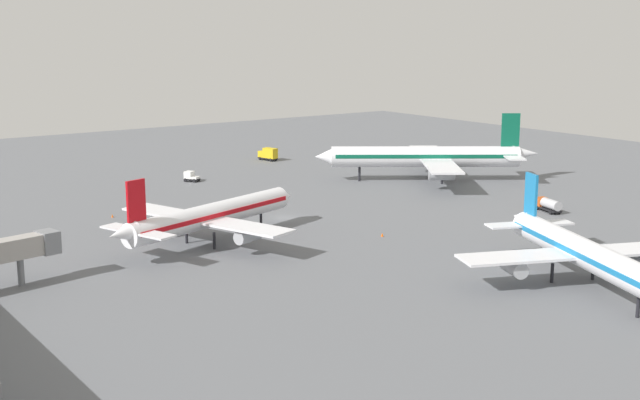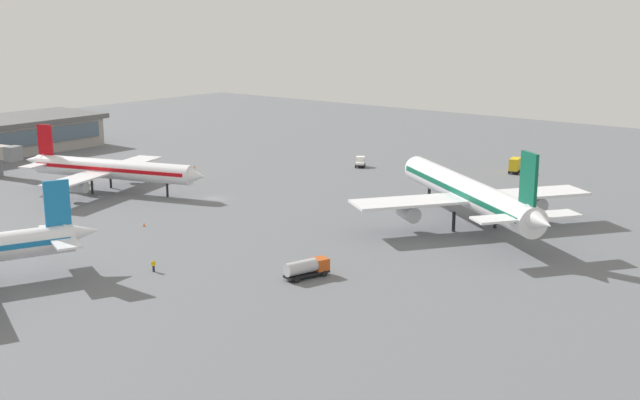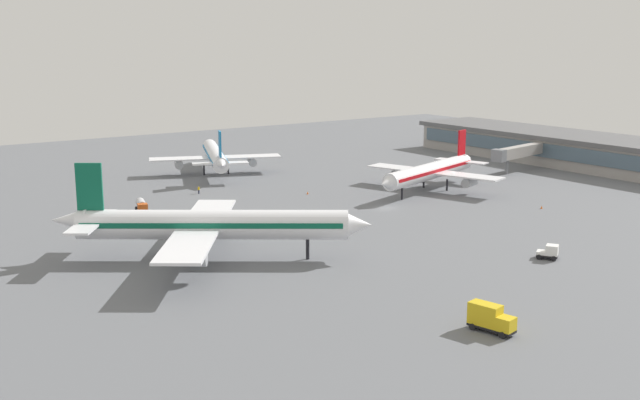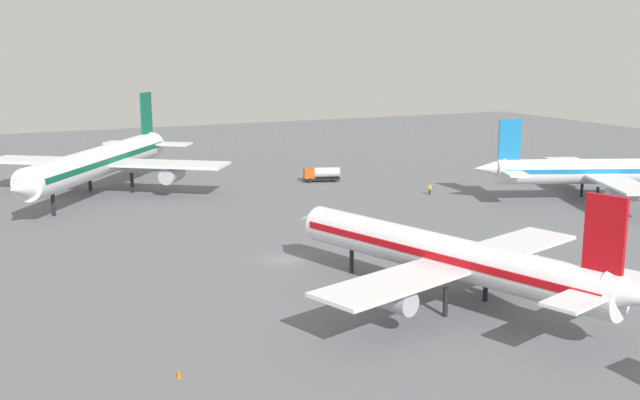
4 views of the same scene
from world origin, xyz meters
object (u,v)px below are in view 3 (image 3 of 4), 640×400
at_px(ground_crew_worker, 199,190).
at_px(safety_cone_mid_apron, 542,207).
at_px(catering_truck, 490,318).
at_px(airplane_distant, 209,225).
at_px(baggage_tug, 549,252).
at_px(airplane_at_gate, 431,171).
at_px(airplane_taxiing, 215,155).
at_px(fuel_truck, 142,206).
at_px(safety_cone_near_gate, 308,193).

relative_size(ground_crew_worker, safety_cone_mid_apron, 2.78).
xyz_separation_m(catering_truck, ground_crew_worker, (94.12, -8.45, -0.85)).
height_order(airplane_distant, safety_cone_mid_apron, airplane_distant).
relative_size(baggage_tug, ground_crew_worker, 2.24).
bearing_deg(catering_truck, airplane_at_gate, 129.00).
bearing_deg(airplane_taxiing, baggage_tug, -153.77).
xyz_separation_m(airplane_at_gate, catering_truck, (-66.91, 53.20, -2.84)).
height_order(airplane_taxiing, catering_truck, airplane_taxiing).
height_order(fuel_truck, baggage_tug, fuel_truck).
relative_size(baggage_tug, safety_cone_mid_apron, 6.24).
distance_m(baggage_tug, safety_cone_near_gate, 64.08).
distance_m(airplane_taxiing, safety_cone_mid_apron, 83.69).
bearing_deg(fuel_truck, ground_crew_worker, 137.93).
relative_size(safety_cone_near_gate, safety_cone_mid_apron, 1.00).
bearing_deg(safety_cone_mid_apron, safety_cone_near_gate, 37.79).
distance_m(safety_cone_near_gate, safety_cone_mid_apron, 50.15).
xyz_separation_m(fuel_truck, safety_cone_near_gate, (-3.56, -37.46, -1.09)).
xyz_separation_m(baggage_tug, safety_cone_mid_apron, (24.40, -28.37, -0.86)).
height_order(airplane_taxiing, baggage_tug, airplane_taxiing).
bearing_deg(catering_truck, fuel_truck, 173.94).
height_order(catering_truck, baggage_tug, catering_truck).
bearing_deg(baggage_tug, catering_truck, -94.87).
bearing_deg(baggage_tug, safety_cone_mid_apron, 98.68).
height_order(airplane_distant, fuel_truck, airplane_distant).
height_order(airplane_at_gate, safety_cone_near_gate, airplane_at_gate).
xyz_separation_m(airplane_at_gate, safety_cone_mid_apron, (-26.91, -5.59, -4.24)).
distance_m(airplane_at_gate, catering_truck, 85.53).
height_order(airplane_taxiing, safety_cone_near_gate, airplane_taxiing).
height_order(airplane_at_gate, airplane_distant, airplane_distant).
height_order(catering_truck, safety_cone_mid_apron, catering_truck).
xyz_separation_m(catering_truck, baggage_tug, (15.61, -30.43, -0.54)).
bearing_deg(airplane_distant, baggage_tug, 0.19).
height_order(airplane_taxiing, safety_cone_mid_apron, airplane_taxiing).
xyz_separation_m(airplane_distant, fuel_truck, (37.02, -3.68, -4.16)).
bearing_deg(baggage_tug, fuel_truck, 178.49).
xyz_separation_m(airplane_taxiing, catering_truck, (-115.96, 23.92, -2.91)).
xyz_separation_m(airplane_taxiing, fuel_truck, (-32.76, 33.33, -3.22)).
bearing_deg(airplane_taxiing, safety_cone_near_gate, -150.98).
bearing_deg(catering_truck, baggage_tug, 104.65).
relative_size(airplane_at_gate, catering_truck, 6.79).
bearing_deg(airplane_at_gate, safety_cone_mid_apron, 83.83).
height_order(airplane_distant, ground_crew_worker, airplane_distant).
distance_m(ground_crew_worker, safety_cone_mid_apron, 73.91).
xyz_separation_m(airplane_taxiing, baggage_tug, (-100.36, -6.51, -3.45)).
relative_size(baggage_tug, safety_cone_near_gate, 6.24).
distance_m(airplane_taxiing, ground_crew_worker, 27.03).
xyz_separation_m(safety_cone_near_gate, safety_cone_mid_apron, (-39.63, -30.74, 0.00)).
bearing_deg(catering_truck, safety_cone_near_gate, 148.09).
xyz_separation_m(baggage_tug, ground_crew_worker, (78.51, 21.98, -0.31)).
bearing_deg(airplane_taxiing, airplane_at_gate, -126.64).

